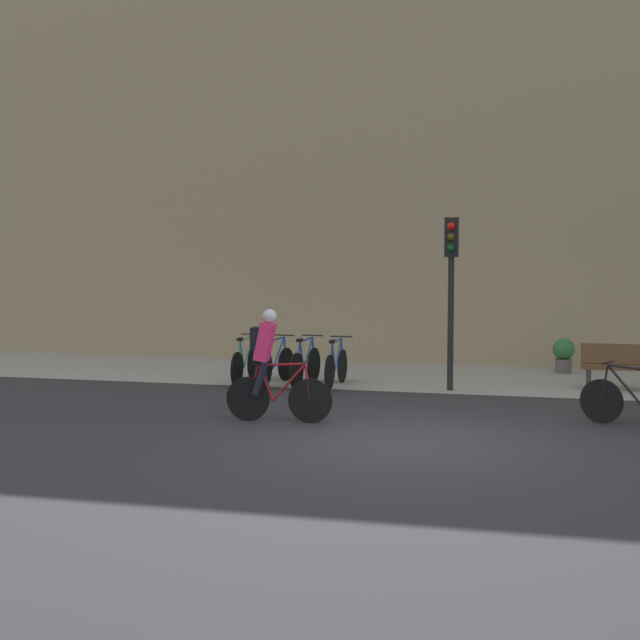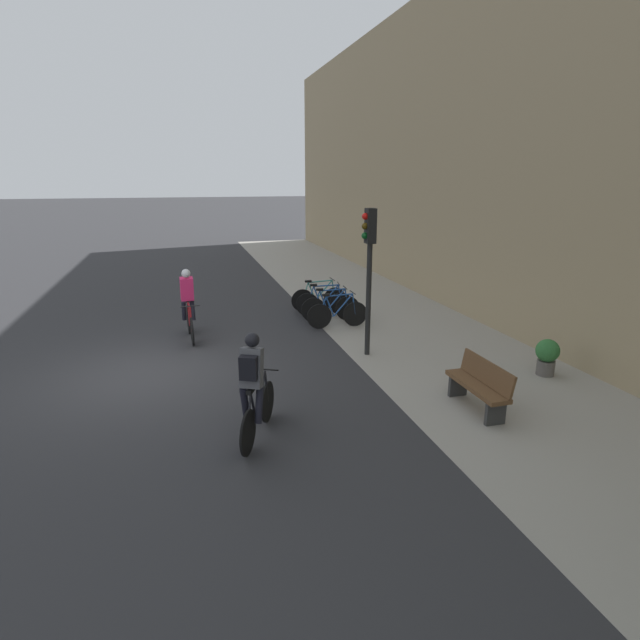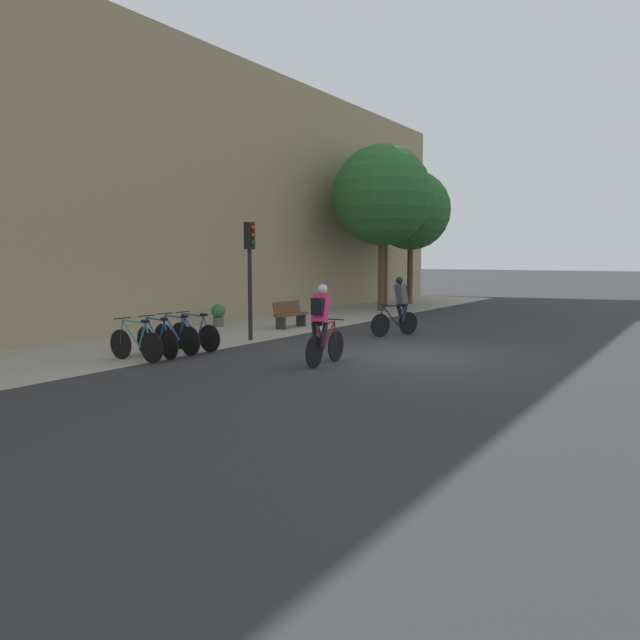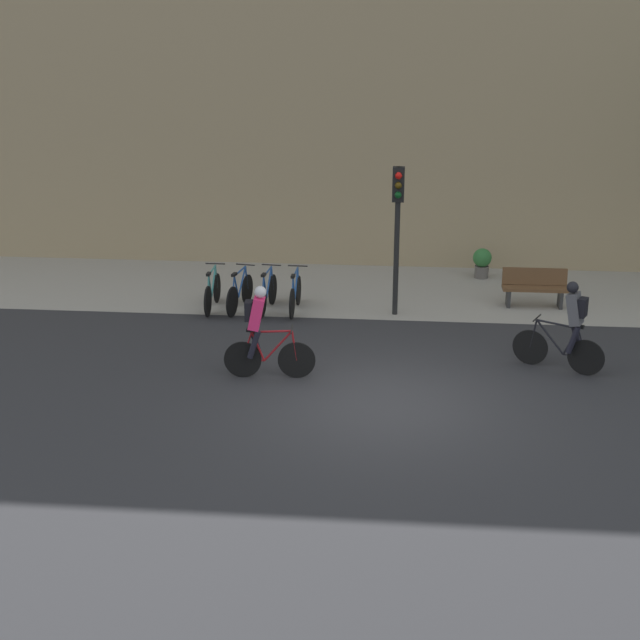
{
  "view_description": "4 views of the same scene",
  "coord_description": "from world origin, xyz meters",
  "px_view_note": "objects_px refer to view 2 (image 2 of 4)",
  "views": [
    {
      "loc": [
        1.85,
        -12.39,
        2.67
      ],
      "look_at": [
        -1.75,
        1.98,
        1.56
      ],
      "focal_mm": 50.0,
      "sensor_mm": 36.0,
      "label": 1
    },
    {
      "loc": [
        10.45,
        0.89,
        4.0
      ],
      "look_at": [
        -0.49,
        3.96,
        0.74
      ],
      "focal_mm": 28.0,
      "sensor_mm": 36.0,
      "label": 2
    },
    {
      "loc": [
        -13.81,
        -6.19,
        2.39
      ],
      "look_at": [
        -1.3,
        1.69,
        0.88
      ],
      "focal_mm": 35.0,
      "sensor_mm": 36.0,
      "label": 3
    },
    {
      "loc": [
        0.17,
        -14.37,
        6.51
      ],
      "look_at": [
        -1.31,
        1.83,
        0.88
      ],
      "focal_mm": 50.0,
      "sensor_mm": 36.0,
      "label": 4
    }
  ],
  "objects_px": {
    "cyclist_grey": "(254,386)",
    "potted_plant": "(547,355)",
    "bench": "(479,385)",
    "parked_bike_2": "(331,307)",
    "parked_bike_1": "(324,302)",
    "traffic_light_pole": "(369,255)",
    "parked_bike_3": "(337,313)",
    "cyclist_pink": "(188,302)",
    "parked_bike_0": "(319,297)"
  },
  "relations": [
    {
      "from": "bench",
      "to": "cyclist_grey",
      "type": "bearing_deg",
      "value": -88.97
    },
    {
      "from": "bench",
      "to": "potted_plant",
      "type": "relative_size",
      "value": 1.91
    },
    {
      "from": "traffic_light_pole",
      "to": "bench",
      "type": "height_order",
      "value": "traffic_light_pole"
    },
    {
      "from": "parked_bike_1",
      "to": "potted_plant",
      "type": "height_order",
      "value": "parked_bike_1"
    },
    {
      "from": "cyclist_grey",
      "to": "bench",
      "type": "bearing_deg",
      "value": 91.03
    },
    {
      "from": "cyclist_grey",
      "to": "parked_bike_0",
      "type": "xyz_separation_m",
      "value": [
        -7.51,
        3.11,
        -0.54
      ]
    },
    {
      "from": "parked_bike_1",
      "to": "traffic_light_pole",
      "type": "distance_m",
      "value": 4.05
    },
    {
      "from": "parked_bike_3",
      "to": "potted_plant",
      "type": "height_order",
      "value": "parked_bike_3"
    },
    {
      "from": "parked_bike_0",
      "to": "parked_bike_3",
      "type": "xyz_separation_m",
      "value": [
        1.93,
        0.0,
        -0.0
      ]
    },
    {
      "from": "parked_bike_2",
      "to": "parked_bike_3",
      "type": "bearing_deg",
      "value": -0.05
    },
    {
      "from": "parked_bike_3",
      "to": "bench",
      "type": "distance_m",
      "value": 5.58
    },
    {
      "from": "cyclist_pink",
      "to": "parked_bike_0",
      "type": "xyz_separation_m",
      "value": [
        -1.75,
        3.94,
        -0.54
      ]
    },
    {
      "from": "traffic_light_pole",
      "to": "parked_bike_3",
      "type": "bearing_deg",
      "value": 179.98
    },
    {
      "from": "parked_bike_1",
      "to": "potted_plant",
      "type": "xyz_separation_m",
      "value": [
        5.76,
        3.16,
        0.03
      ]
    },
    {
      "from": "cyclist_pink",
      "to": "traffic_light_pole",
      "type": "xyz_separation_m",
      "value": [
        2.46,
        3.94,
        1.39
      ]
    },
    {
      "from": "traffic_light_pole",
      "to": "parked_bike_1",
      "type": "bearing_deg",
      "value": 179.98
    },
    {
      "from": "parked_bike_1",
      "to": "traffic_light_pole",
      "type": "xyz_separation_m",
      "value": [
        3.56,
        -0.0,
        1.93
      ]
    },
    {
      "from": "cyclist_grey",
      "to": "parked_bike_2",
      "type": "distance_m",
      "value": 6.98
    },
    {
      "from": "cyclist_grey",
      "to": "parked_bike_3",
      "type": "height_order",
      "value": "cyclist_grey"
    },
    {
      "from": "bench",
      "to": "cyclist_pink",
      "type": "bearing_deg",
      "value": -139.65
    },
    {
      "from": "cyclist_pink",
      "to": "parked_bike_1",
      "type": "distance_m",
      "value": 4.13
    },
    {
      "from": "cyclist_grey",
      "to": "parked_bike_1",
      "type": "xyz_separation_m",
      "value": [
        -6.87,
        3.11,
        -0.54
      ]
    },
    {
      "from": "parked_bike_1",
      "to": "bench",
      "type": "xyz_separation_m",
      "value": [
        6.79,
        0.89,
        0.05
      ]
    },
    {
      "from": "parked_bike_0",
      "to": "bench",
      "type": "distance_m",
      "value": 7.49
    },
    {
      "from": "parked_bike_0",
      "to": "parked_bike_3",
      "type": "height_order",
      "value": "parked_bike_0"
    },
    {
      "from": "parked_bike_0",
      "to": "potted_plant",
      "type": "relative_size",
      "value": 2.22
    },
    {
      "from": "traffic_light_pole",
      "to": "cyclist_pink",
      "type": "bearing_deg",
      "value": -121.97
    },
    {
      "from": "parked_bike_2",
      "to": "traffic_light_pole",
      "type": "relative_size",
      "value": 0.51
    },
    {
      "from": "cyclist_grey",
      "to": "bench",
      "type": "relative_size",
      "value": 1.2
    },
    {
      "from": "parked_bike_0",
      "to": "traffic_light_pole",
      "type": "bearing_deg",
      "value": -0.01
    },
    {
      "from": "bench",
      "to": "parked_bike_2",
      "type": "bearing_deg",
      "value": -171.76
    },
    {
      "from": "potted_plant",
      "to": "parked_bike_2",
      "type": "bearing_deg",
      "value": -148.31
    },
    {
      "from": "parked_bike_3",
      "to": "bench",
      "type": "bearing_deg",
      "value": 9.19
    },
    {
      "from": "parked_bike_3",
      "to": "bench",
      "type": "xyz_separation_m",
      "value": [
        5.51,
        0.89,
        0.05
      ]
    },
    {
      "from": "parked_bike_3",
      "to": "cyclist_grey",
      "type": "bearing_deg",
      "value": -29.13
    },
    {
      "from": "cyclist_grey",
      "to": "parked_bike_0",
      "type": "distance_m",
      "value": 8.14
    },
    {
      "from": "parked_bike_0",
      "to": "traffic_light_pole",
      "type": "xyz_separation_m",
      "value": [
        4.21,
        -0.0,
        1.93
      ]
    },
    {
      "from": "parked_bike_0",
      "to": "cyclist_grey",
      "type": "bearing_deg",
      "value": -22.51
    },
    {
      "from": "cyclist_pink",
      "to": "traffic_light_pole",
      "type": "bearing_deg",
      "value": 58.03
    },
    {
      "from": "cyclist_grey",
      "to": "potted_plant",
      "type": "bearing_deg",
      "value": 99.96
    },
    {
      "from": "parked_bike_0",
      "to": "parked_bike_1",
      "type": "xyz_separation_m",
      "value": [
        0.64,
        0.0,
        -0.0
      ]
    },
    {
      "from": "traffic_light_pole",
      "to": "parked_bike_0",
      "type": "bearing_deg",
      "value": 179.99
    },
    {
      "from": "cyclist_grey",
      "to": "parked_bike_3",
      "type": "xyz_separation_m",
      "value": [
        -5.58,
        3.11,
        -0.54
      ]
    },
    {
      "from": "parked_bike_0",
      "to": "parked_bike_2",
      "type": "distance_m",
      "value": 1.28
    },
    {
      "from": "parked_bike_1",
      "to": "parked_bike_3",
      "type": "xyz_separation_m",
      "value": [
        1.28,
        -0.0,
        -0.0
      ]
    },
    {
      "from": "parked_bike_2",
      "to": "parked_bike_3",
      "type": "distance_m",
      "value": 0.64
    },
    {
      "from": "cyclist_grey",
      "to": "parked_bike_0",
      "type": "relative_size",
      "value": 1.03
    },
    {
      "from": "parked_bike_0",
      "to": "parked_bike_3",
      "type": "distance_m",
      "value": 1.93
    },
    {
      "from": "cyclist_pink",
      "to": "parked_bike_1",
      "type": "xyz_separation_m",
      "value": [
        -1.11,
        3.94,
        -0.54
      ]
    },
    {
      "from": "parked_bike_2",
      "to": "parked_bike_3",
      "type": "height_order",
      "value": "parked_bike_2"
    }
  ]
}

